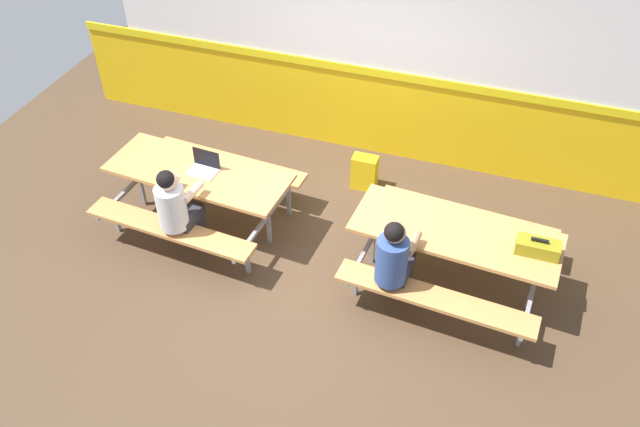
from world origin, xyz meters
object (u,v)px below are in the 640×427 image
object	(u,v)px
picnic_table_left	(200,183)
toolbox_grey	(538,247)
backpack_dark	(365,172)
picnic_table_right	(454,243)
student_further	(394,258)
laptop_silver	(204,167)
student_nearer	(177,206)

from	to	relation	value
picnic_table_left	toolbox_grey	world-z (taller)	toolbox_grey
picnic_table_left	backpack_dark	world-z (taller)	picnic_table_left
picnic_table_right	student_further	size ratio (longest dim) A/B	1.71
backpack_dark	laptop_silver	bearing A→B (deg)	-141.14
picnic_table_left	student_further	size ratio (longest dim) A/B	1.71
student_nearer	student_further	size ratio (longest dim) A/B	1.00
picnic_table_left	laptop_silver	bearing A→B (deg)	27.35
student_further	backpack_dark	bearing A→B (deg)	113.25
student_nearer	toolbox_grey	size ratio (longest dim) A/B	3.02
backpack_dark	student_nearer	bearing A→B (deg)	-130.11
student_nearer	student_further	bearing A→B (deg)	-0.43
student_further	picnic_table_right	bearing A→B (deg)	46.94
backpack_dark	picnic_table_left	bearing A→B (deg)	-141.55
backpack_dark	student_further	bearing A→B (deg)	-66.75
student_further	laptop_silver	world-z (taller)	student_further
picnic_table_left	student_further	xyz separation A→B (m)	(2.32, -0.58, 0.13)
toolbox_grey	picnic_table_left	bearing A→B (deg)	178.17
picnic_table_left	picnic_table_right	size ratio (longest dim) A/B	1.00
student_further	laptop_silver	size ratio (longest dim) A/B	3.60
laptop_silver	picnic_table_right	bearing A→B (deg)	-1.87
picnic_table_left	toolbox_grey	distance (m)	3.58
toolbox_grey	student_further	bearing A→B (deg)	-159.61
student_nearer	picnic_table_left	bearing A→B (deg)	94.00
laptop_silver	backpack_dark	bearing A→B (deg)	38.86
student_nearer	toolbox_grey	bearing A→B (deg)	7.22
picnic_table_right	toolbox_grey	world-z (taller)	toolbox_grey
toolbox_grey	backpack_dark	bearing A→B (deg)	146.47
student_nearer	student_further	xyz separation A→B (m)	(2.28, -0.02, 0.00)
laptop_silver	toolbox_grey	bearing A→B (deg)	-2.40
laptop_silver	student_further	bearing A→B (deg)	-15.14
picnic_table_left	student_further	world-z (taller)	student_further
picnic_table_right	picnic_table_left	bearing A→B (deg)	178.84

